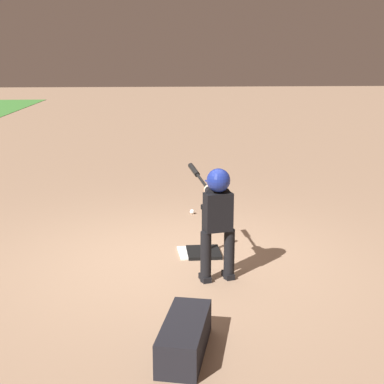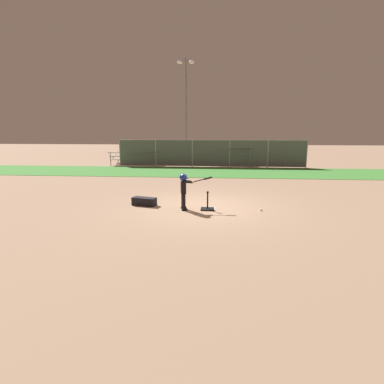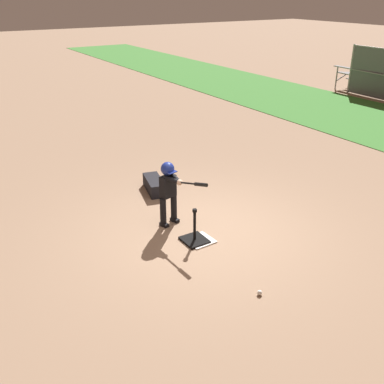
{
  "view_description": "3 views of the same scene",
  "coord_description": "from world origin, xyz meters",
  "px_view_note": "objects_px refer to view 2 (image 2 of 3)",
  "views": [
    {
      "loc": [
        -5.89,
        0.31,
        2.26
      ],
      "look_at": [
        -0.1,
        -0.19,
        0.84
      ],
      "focal_mm": 50.0,
      "sensor_mm": 36.0,
      "label": 1
    },
    {
      "loc": [
        0.48,
        -9.98,
        2.58
      ],
      "look_at": [
        -0.34,
        -0.35,
        0.59
      ],
      "focal_mm": 28.0,
      "sensor_mm": 36.0,
      "label": 2
    },
    {
      "loc": [
        5.82,
        -3.94,
        3.97
      ],
      "look_at": [
        0.15,
        -0.4,
        0.93
      ],
      "focal_mm": 42.0,
      "sensor_mm": 36.0,
      "label": 3
    }
  ],
  "objects_px": {
    "bleachers_right_center": "(136,158)",
    "equipment_bag": "(144,201)",
    "batter_child": "(184,187)",
    "baseball": "(261,210)",
    "bleachers_center": "(232,157)",
    "batting_tee": "(208,207)"
  },
  "relations": [
    {
      "from": "batter_child",
      "to": "baseball",
      "type": "distance_m",
      "value": 2.62
    },
    {
      "from": "bleachers_right_center",
      "to": "bleachers_center",
      "type": "distance_m",
      "value": 7.24
    },
    {
      "from": "batting_tee",
      "to": "bleachers_center",
      "type": "relative_size",
      "value": 0.2
    },
    {
      "from": "batter_child",
      "to": "equipment_bag",
      "type": "distance_m",
      "value": 1.66
    },
    {
      "from": "baseball",
      "to": "equipment_bag",
      "type": "height_order",
      "value": "equipment_bag"
    },
    {
      "from": "batter_child",
      "to": "bleachers_right_center",
      "type": "distance_m",
      "value": 13.74
    },
    {
      "from": "bleachers_center",
      "to": "equipment_bag",
      "type": "height_order",
      "value": "bleachers_center"
    },
    {
      "from": "baseball",
      "to": "bleachers_right_center",
      "type": "distance_m",
      "value": 14.83
    },
    {
      "from": "batting_tee",
      "to": "equipment_bag",
      "type": "height_order",
      "value": "batting_tee"
    },
    {
      "from": "baseball",
      "to": "equipment_bag",
      "type": "distance_m",
      "value": 4.0
    },
    {
      "from": "bleachers_right_center",
      "to": "bleachers_center",
      "type": "bearing_deg",
      "value": 0.81
    },
    {
      "from": "equipment_bag",
      "to": "batter_child",
      "type": "bearing_deg",
      "value": -2.66
    },
    {
      "from": "bleachers_right_center",
      "to": "equipment_bag",
      "type": "distance_m",
      "value": 12.84
    },
    {
      "from": "bleachers_center",
      "to": "batter_child",
      "type": "bearing_deg",
      "value": -99.34
    },
    {
      "from": "bleachers_center",
      "to": "equipment_bag",
      "type": "bearing_deg",
      "value": -106.12
    },
    {
      "from": "batting_tee",
      "to": "bleachers_right_center",
      "type": "xyz_separation_m",
      "value": [
        -5.89,
        12.7,
        0.41
      ]
    },
    {
      "from": "bleachers_right_center",
      "to": "batter_child",
      "type": "bearing_deg",
      "value": -68.1
    },
    {
      "from": "bleachers_right_center",
      "to": "equipment_bag",
      "type": "height_order",
      "value": "bleachers_right_center"
    },
    {
      "from": "baseball",
      "to": "bleachers_right_center",
      "type": "bearing_deg",
      "value": 120.99
    },
    {
      "from": "batting_tee",
      "to": "batter_child",
      "type": "bearing_deg",
      "value": -176.05
    },
    {
      "from": "batting_tee",
      "to": "baseball",
      "type": "height_order",
      "value": "batting_tee"
    },
    {
      "from": "baseball",
      "to": "bleachers_center",
      "type": "relative_size",
      "value": 0.02
    }
  ]
}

